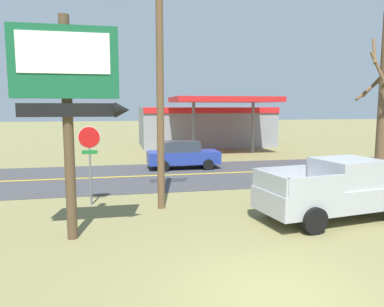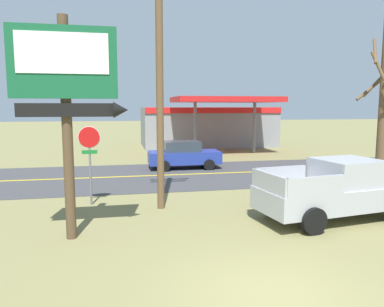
{
  "view_description": "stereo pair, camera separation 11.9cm",
  "coord_description": "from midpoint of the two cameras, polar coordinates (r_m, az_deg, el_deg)",
  "views": [
    {
      "loc": [
        -3.0,
        -6.36,
        3.67
      ],
      "look_at": [
        0.0,
        8.0,
        1.8
      ],
      "focal_mm": 34.59,
      "sensor_mm": 36.0,
      "label": 1
    },
    {
      "loc": [
        -2.89,
        -6.38,
        3.67
      ],
      "look_at": [
        0.0,
        8.0,
        1.8
      ],
      "focal_mm": 34.59,
      "sensor_mm": 36.0,
      "label": 2
    }
  ],
  "objects": [
    {
      "name": "car_blue_near_lane",
      "position": [
        21.9,
        -1.15,
        -0.19
      ],
      "size": [
        4.2,
        2.0,
        1.64
      ],
      "color": "#233893",
      "rests_on": "ground"
    },
    {
      "name": "utility_pole",
      "position": [
        13.18,
        -4.76,
        12.56
      ],
      "size": [
        1.93,
        0.26,
        9.17
      ],
      "color": "brown",
      "rests_on": "ground"
    },
    {
      "name": "gas_station",
      "position": [
        34.44,
        2.57,
        4.38
      ],
      "size": [
        12.0,
        11.5,
        4.4
      ],
      "color": "gray",
      "rests_on": "ground"
    },
    {
      "name": "road_centre_line",
      "position": [
        19.93,
        -2.67,
        -3.29
      ],
      "size": [
        126.0,
        0.2,
        0.01
      ],
      "primitive_type": "cube",
      "color": "gold",
      "rests_on": "road_asphalt"
    },
    {
      "name": "bare_tree",
      "position": [
        16.8,
        27.71,
        7.0
      ],
      "size": [
        1.85,
        1.94,
        7.37
      ],
      "color": "brown",
      "rests_on": "ground"
    },
    {
      "name": "motel_sign",
      "position": [
        10.41,
        -18.31,
        9.44
      ],
      "size": [
        3.02,
        0.54,
        6.05
      ],
      "color": "brown",
      "rests_on": "ground"
    },
    {
      "name": "road_asphalt",
      "position": [
        19.93,
        -2.67,
        -3.33
      ],
      "size": [
        140.0,
        8.0,
        0.02
      ],
      "primitive_type": "cube",
      "color": "#3D3D3F",
      "rests_on": "ground"
    },
    {
      "name": "pickup_silver_parked_on_lawn",
      "position": [
        13.02,
        21.71,
        -5.25
      ],
      "size": [
        5.43,
        2.8,
        1.96
      ],
      "color": "#A8AAAF",
      "rests_on": "ground"
    },
    {
      "name": "stop_sign",
      "position": [
        14.14,
        -15.28,
        0.33
      ],
      "size": [
        0.8,
        0.08,
        2.95
      ],
      "color": "slate",
      "rests_on": "ground"
    },
    {
      "name": "ground_plane",
      "position": [
        7.92,
        12.74,
        -20.53
      ],
      "size": [
        180.0,
        180.0,
        0.0
      ],
      "primitive_type": "plane",
      "color": "olive"
    }
  ]
}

